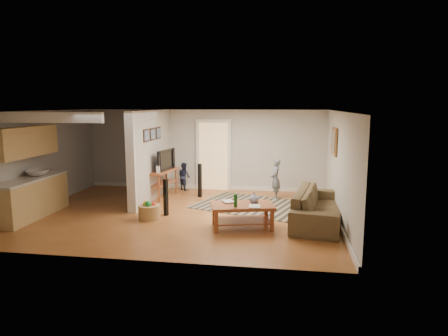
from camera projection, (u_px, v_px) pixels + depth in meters
The scene contains 11 objects.
ground at pixel (181, 214), 9.81m from camera, with size 7.50×7.50×0.00m, color brown.
room_shell at pixel (143, 152), 10.16m from camera, with size 7.54×6.02×2.52m.
area_rug at pixel (253, 205), 10.60m from camera, with size 2.91×2.12×0.01m, color black.
sofa at pixel (319, 222), 9.08m from camera, with size 2.58×1.01×0.75m, color #453522.
coffee_table at pixel (243, 209), 8.64m from camera, with size 1.49×1.09×0.79m.
tv_console at pixel (163, 173), 11.41m from camera, with size 0.68×1.34×1.10m.
speaker_left at pixel (166, 198), 9.60m from camera, with size 0.09×0.09×0.88m, color black.
speaker_right at pixel (200, 180), 11.52m from camera, with size 0.10×0.10×0.97m, color black.
toy_basket at pixel (149, 211), 9.33m from camera, with size 0.51×0.51×0.46m.
child at pixel (275, 199), 11.37m from camera, with size 0.42×0.27×1.15m, color slate.
toddler at pixel (184, 190), 12.54m from camera, with size 0.42×0.33×0.87m, color #202744.
Camera 1 is at (2.51, -9.24, 2.66)m, focal length 32.00 mm.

